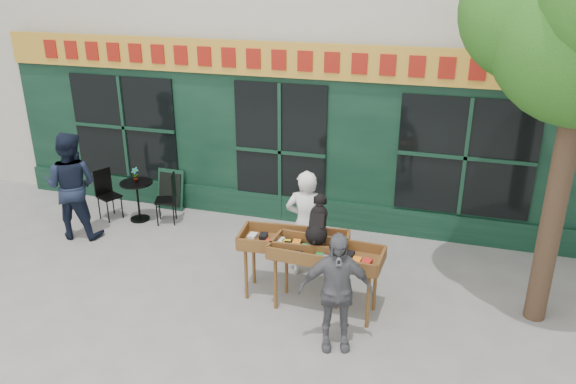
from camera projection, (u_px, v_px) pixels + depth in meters
name	position (u px, v px, depth m)	size (l,w,h in m)	color
ground	(235.00, 280.00, 8.62)	(80.00, 80.00, 0.00)	slate
book_cart_center	(294.00, 245.00, 7.92)	(1.55, 0.77, 0.99)	brown
dog	(318.00, 219.00, 7.60)	(0.34, 0.60, 0.60)	black
woman	(306.00, 224.00, 8.48)	(0.62, 0.41, 1.71)	silver
book_cart_right	(326.00, 257.00, 7.58)	(1.53, 0.70, 0.99)	brown
man_right	(336.00, 291.00, 6.85)	(0.92, 0.38, 1.58)	#505155
bistro_table	(137.00, 193.00, 10.45)	(0.60, 0.60, 0.76)	black
bistro_chair_left	(106.00, 190.00, 10.56)	(0.48, 0.48, 0.95)	black
bistro_chair_right	(170.00, 195.00, 10.35)	(0.47, 0.47, 0.95)	black
potted_plant	(135.00, 175.00, 10.32)	(0.15, 0.10, 0.29)	gray
man_left	(72.00, 186.00, 9.69)	(0.93, 0.72, 1.90)	black
chalkboard	(170.00, 189.00, 11.02)	(0.57, 0.21, 0.79)	black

